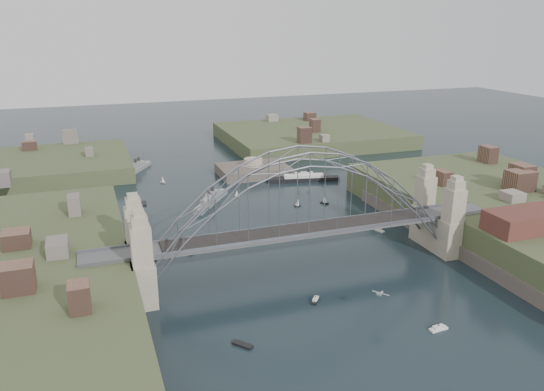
{
  "coord_description": "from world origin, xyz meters",
  "views": [
    {
      "loc": [
        -38.65,
        -90.88,
        47.25
      ],
      "look_at": [
        0.0,
        18.0,
        10.0
      ],
      "focal_mm": 35.55,
      "sensor_mm": 36.0,
      "label": 1
    }
  ],
  "objects_px": {
    "naval_cruiser_far": "(138,168)",
    "fort_island": "(253,176)",
    "ocean_liner": "(304,179)",
    "wharf_shed": "(535,219)",
    "naval_cruiser_near": "(211,200)",
    "bridge": "(303,211)"
  },
  "relations": [
    {
      "from": "naval_cruiser_far",
      "to": "fort_island",
      "type": "bearing_deg",
      "value": -27.05
    },
    {
      "from": "ocean_liner",
      "to": "naval_cruiser_far",
      "type": "bearing_deg",
      "value": 147.56
    },
    {
      "from": "wharf_shed",
      "to": "naval_cruiser_near",
      "type": "relative_size",
      "value": 1.14
    },
    {
      "from": "naval_cruiser_near",
      "to": "naval_cruiser_far",
      "type": "relative_size",
      "value": 1.1
    },
    {
      "from": "naval_cruiser_far",
      "to": "naval_cruiser_near",
      "type": "bearing_deg",
      "value": -69.89
    },
    {
      "from": "bridge",
      "to": "fort_island",
      "type": "relative_size",
      "value": 3.82
    },
    {
      "from": "bridge",
      "to": "fort_island",
      "type": "xyz_separation_m",
      "value": [
        12.0,
        70.0,
        -12.66
      ]
    },
    {
      "from": "fort_island",
      "to": "naval_cruiser_far",
      "type": "relative_size",
      "value": 1.37
    },
    {
      "from": "fort_island",
      "to": "naval_cruiser_near",
      "type": "distance_m",
      "value": 30.83
    },
    {
      "from": "bridge",
      "to": "naval_cruiser_far",
      "type": "bearing_deg",
      "value": 104.59
    },
    {
      "from": "fort_island",
      "to": "naval_cruiser_far",
      "type": "distance_m",
      "value": 39.15
    },
    {
      "from": "fort_island",
      "to": "wharf_shed",
      "type": "xyz_separation_m",
      "value": [
        32.0,
        -84.0,
        10.34
      ]
    },
    {
      "from": "bridge",
      "to": "ocean_liner",
      "type": "distance_m",
      "value": 63.72
    },
    {
      "from": "fort_island",
      "to": "wharf_shed",
      "type": "relative_size",
      "value": 1.1
    },
    {
      "from": "bridge",
      "to": "naval_cruiser_far",
      "type": "xyz_separation_m",
      "value": [
        -22.85,
        87.8,
        -11.42
      ]
    },
    {
      "from": "fort_island",
      "to": "wharf_shed",
      "type": "bearing_deg",
      "value": -69.15
    },
    {
      "from": "naval_cruiser_far",
      "to": "bridge",
      "type": "bearing_deg",
      "value": -75.41
    },
    {
      "from": "naval_cruiser_near",
      "to": "naval_cruiser_far",
      "type": "xyz_separation_m",
      "value": [
        -15.21,
        41.53,
        -0.01
      ]
    },
    {
      "from": "naval_cruiser_far",
      "to": "ocean_liner",
      "type": "relative_size",
      "value": 0.71
    },
    {
      "from": "wharf_shed",
      "to": "fort_island",
      "type": "bearing_deg",
      "value": 110.85
    },
    {
      "from": "wharf_shed",
      "to": "naval_cruiser_near",
      "type": "bearing_deg",
      "value": 130.59
    },
    {
      "from": "ocean_liner",
      "to": "naval_cruiser_near",
      "type": "bearing_deg",
      "value": -160.51
    }
  ]
}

